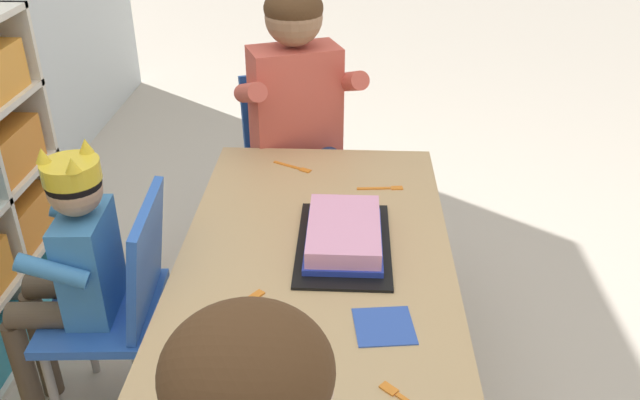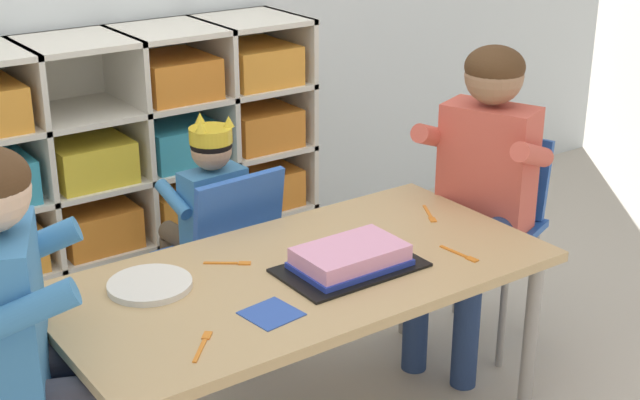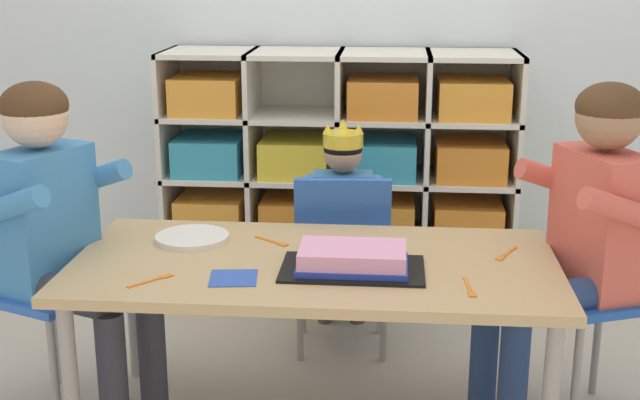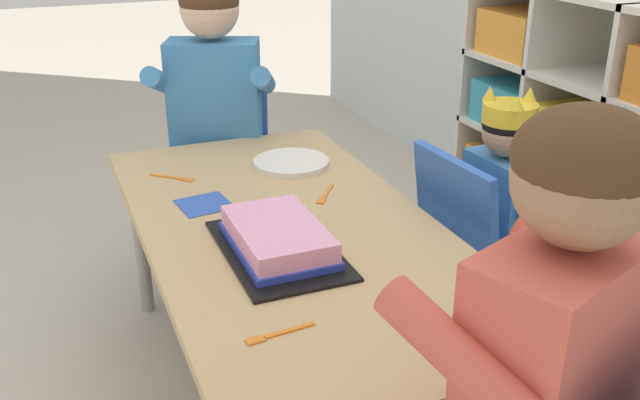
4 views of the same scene
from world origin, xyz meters
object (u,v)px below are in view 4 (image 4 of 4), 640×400
(classroom_chair_blue, at_px, (475,249))
(birthday_cake_on_tray, at_px, (278,240))
(fork_by_napkin, at_px, (442,338))
(child_with_crown, at_px, (513,201))
(guest_at_table_side, at_px, (516,352))
(paper_plate_stack, at_px, (291,163))
(activity_table, at_px, (291,244))
(fork_near_child_seat, at_px, (175,178))
(fork_beside_plate_stack, at_px, (276,334))
(adult_helper_seated, at_px, (212,106))
(fork_near_cake_tray, at_px, (325,195))
(classroom_chair_adult_side, at_px, (221,154))

(classroom_chair_blue, distance_m, birthday_cake_on_tray, 0.61)
(fork_by_napkin, bearing_deg, child_with_crown, 72.33)
(guest_at_table_side, distance_m, paper_plate_stack, 1.16)
(classroom_chair_blue, bearing_deg, activity_table, 80.82)
(child_with_crown, relative_size, birthday_cake_on_tray, 2.09)
(activity_table, xyz_separation_m, fork_by_napkin, (0.55, 0.09, 0.05))
(activity_table, height_order, fork_near_child_seat, fork_near_child_seat)
(guest_at_table_side, height_order, fork_by_napkin, guest_at_table_side)
(child_with_crown, bearing_deg, fork_beside_plate_stack, 111.63)
(adult_helper_seated, bearing_deg, classroom_chair_blue, -35.06)
(guest_at_table_side, bearing_deg, fork_near_child_seat, -97.66)
(fork_near_cake_tray, bearing_deg, activity_table, 170.14)
(child_with_crown, distance_m, classroom_chair_adult_side, 1.07)
(child_with_crown, xyz_separation_m, fork_near_child_seat, (-0.46, -0.82, 0.02))
(activity_table, relative_size, paper_plate_stack, 6.17)
(fork_by_napkin, distance_m, fork_beside_plate_stack, 0.31)
(child_with_crown, relative_size, fork_near_cake_tray, 7.17)
(fork_beside_plate_stack, bearing_deg, child_with_crown, 20.14)
(child_with_crown, bearing_deg, fork_by_napkin, 130.08)
(classroom_chair_blue, relative_size, fork_near_cake_tray, 5.82)
(adult_helper_seated, distance_m, fork_by_napkin, 1.31)
(guest_at_table_side, height_order, fork_beside_plate_stack, guest_at_table_side)
(fork_near_cake_tray, bearing_deg, fork_near_child_seat, 88.06)
(classroom_chair_adult_side, xyz_separation_m, fork_near_cake_tray, (0.71, 0.10, 0.11))
(adult_helper_seated, bearing_deg, paper_plate_stack, -45.94)
(activity_table, xyz_separation_m, birthday_cake_on_tray, (0.11, -0.07, 0.08))
(paper_plate_stack, height_order, fork_near_cake_tray, paper_plate_stack)
(adult_helper_seated, height_order, fork_near_child_seat, adult_helper_seated)
(activity_table, bearing_deg, adult_helper_seated, 179.89)
(fork_beside_plate_stack, bearing_deg, fork_by_napkin, -29.84)
(classroom_chair_adult_side, bearing_deg, paper_plate_stack, -55.64)
(guest_at_table_side, xyz_separation_m, fork_by_napkin, (-0.21, 0.00, -0.11))
(classroom_chair_adult_side, xyz_separation_m, birthday_cake_on_tray, (0.97, -0.12, 0.13))
(adult_helper_seated, bearing_deg, fork_near_cake_tray, -54.12)
(classroom_chair_adult_side, relative_size, birthday_cake_on_tray, 1.74)
(classroom_chair_blue, height_order, fork_near_child_seat, classroom_chair_blue)
(activity_table, bearing_deg, fork_near_cake_tray, 133.47)
(classroom_chair_adult_side, height_order, guest_at_table_side, guest_at_table_side)
(guest_at_table_side, distance_m, fork_near_cake_tray, 0.91)
(adult_helper_seated, distance_m, fork_near_cake_tray, 0.63)
(birthday_cake_on_tray, distance_m, fork_near_child_seat, 0.55)
(activity_table, relative_size, fork_near_child_seat, 12.31)
(fork_by_napkin, xyz_separation_m, fork_near_cake_tray, (-0.70, 0.06, 0.00))
(birthday_cake_on_tray, bearing_deg, fork_beside_plate_stack, -19.85)
(classroom_chair_adult_side, xyz_separation_m, adult_helper_seated, (0.11, -0.04, 0.21))
(adult_helper_seated, xyz_separation_m, fork_by_napkin, (1.30, 0.09, -0.10))
(birthday_cake_on_tray, distance_m, paper_plate_stack, 0.55)
(child_with_crown, xyz_separation_m, fork_near_cake_tray, (-0.18, -0.48, 0.02))
(fork_near_child_seat, relative_size, fork_near_cake_tray, 0.97)
(birthday_cake_on_tray, bearing_deg, activity_table, 147.69)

